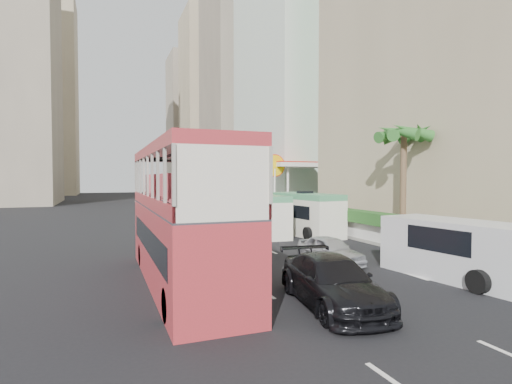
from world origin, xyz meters
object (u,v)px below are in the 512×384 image
double_decker_bus (182,215)px  panel_van_far (234,206)px  minibus_far (305,214)px  car_silver_lane_b (330,264)px  car_silver_lane_a (238,256)px  shell_station (293,189)px  panel_van_near (456,250)px  car_black (332,306)px  minibus_near (262,215)px  van_asset (247,231)px  palm_tree (403,187)px

double_decker_bus → panel_van_far: 26.05m
minibus_far → car_silver_lane_b: bearing=-116.7°
car_silver_lane_a → shell_station: shell_station is taller
panel_van_near → car_black: bearing=-176.8°
double_decker_bus → minibus_far: size_ratio=1.71×
double_decker_bus → car_silver_lane_b: bearing=6.7°
minibus_near → car_silver_lane_a: bearing=-117.2°
minibus_near → minibus_far: minibus_far is taller
van_asset → shell_station: bearing=38.5°
minibus_near → car_black: bearing=-100.1°
minibus_near → panel_van_far: size_ratio=1.19×
panel_van_near → shell_station: bearing=70.1°
palm_tree → panel_van_near: bearing=-117.5°
car_black → shell_station: size_ratio=0.64×
minibus_far → panel_van_near: size_ratio=1.14×
van_asset → panel_van_near: 16.44m
van_asset → car_silver_lane_a: bearing=-123.2°
car_silver_lane_a → double_decker_bus: bearing=-134.3°
car_silver_lane_b → palm_tree: (6.94, 3.20, 3.38)m
double_decker_bus → palm_tree: (13.80, 4.00, 0.85)m
van_asset → shell_station: shell_station is taller
car_silver_lane_b → car_silver_lane_a: bearing=129.0°
panel_van_near → minibus_far: bearing=81.8°
car_silver_lane_b → minibus_near: minibus_near is taller
car_silver_lane_b → panel_van_far: (3.04, 23.25, 1.05)m
car_silver_lane_b → minibus_near: size_ratio=0.60×
double_decker_bus → shell_station: 28.02m
van_asset → minibus_far: bearing=-58.1°
panel_van_far → car_black: bearing=-94.0°
car_silver_lane_a → car_silver_lane_b: bearing=-48.9°
double_decker_bus → shell_station: size_ratio=1.38×
double_decker_bus → shell_station: (16.00, 23.00, 0.22)m
shell_station → panel_van_near: bearing=-102.8°
car_black → palm_tree: (10.04, 8.35, 3.38)m
double_decker_bus → van_asset: 15.07m
car_black → shell_station: bearing=73.5°
car_black → panel_van_near: panel_van_near is taller
double_decker_bus → car_black: double_decker_bus is taller
panel_van_far → shell_station: (6.10, -1.05, 1.70)m
panel_van_near → car_silver_lane_b: bearing=121.4°
car_black → palm_tree: 13.49m
minibus_near → panel_van_far: bearing=83.5°
minibus_far → panel_van_far: bearing=86.2°
palm_tree → car_silver_lane_b: bearing=-155.3°
car_black → van_asset: 17.65m
minibus_near → panel_van_near: 13.99m
car_silver_lane_a → car_silver_lane_b: 4.66m
panel_van_far → car_silver_lane_b: bearing=-89.3°
car_black → palm_tree: size_ratio=0.80×
van_asset → panel_van_far: (2.62, 11.10, 1.05)m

